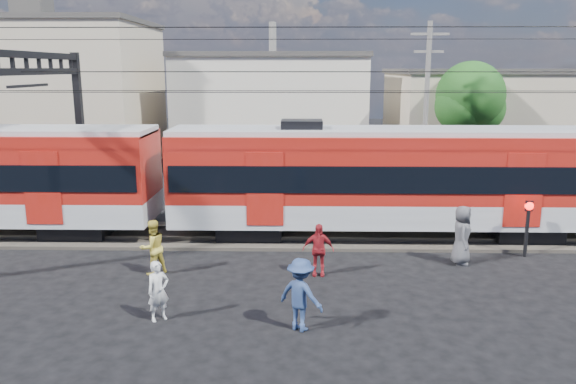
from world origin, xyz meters
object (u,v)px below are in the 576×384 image
(commuter_train, at_px, (393,176))
(pedestrian_c, at_px, (301,295))
(crossing_signal, at_px, (528,218))
(pedestrian_a, at_px, (158,291))

(commuter_train, distance_m, pedestrian_c, 8.59)
(pedestrian_c, bearing_deg, crossing_signal, -111.43)
(commuter_train, distance_m, crossing_signal, 4.84)
(pedestrian_a, xyz_separation_m, crossing_signal, (11.32, 5.19, 0.58))
(commuter_train, distance_m, pedestrian_a, 10.25)
(commuter_train, height_order, pedestrian_a, commuter_train)
(commuter_train, height_order, crossing_signal, commuter_train)
(pedestrian_c, relative_size, crossing_signal, 0.93)
(commuter_train, bearing_deg, pedestrian_a, -134.26)
(commuter_train, relative_size, pedestrian_c, 27.39)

